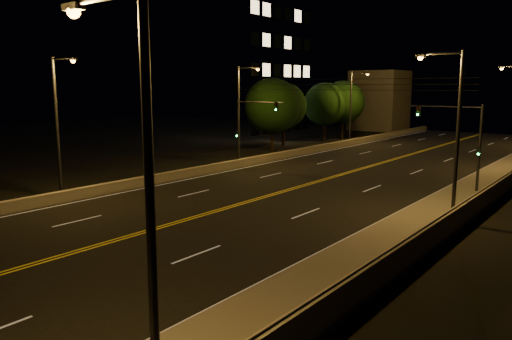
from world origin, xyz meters
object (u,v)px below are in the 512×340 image
Objects in this scene: building_tower at (215,33)px; traffic_signal_left at (247,125)px; streetlight_5 at (241,109)px; streetlight_1 at (453,125)px; streetlight_6 at (353,103)px; tree_3 at (343,102)px; traffic_signal_right at (465,137)px; tree_2 at (325,104)px; tree_0 at (272,106)px; streetlight_0 at (140,188)px; tree_1 at (284,106)px; streetlight_4 at (59,119)px.

traffic_signal_left is at bearing -42.62° from building_tower.
streetlight_5 is at bearing 153.28° from traffic_signal_left.
streetlight_1 is 37.94m from streetlight_6.
traffic_signal_right is at bearing -49.49° from tree_3.
traffic_signal_left is 24.79m from tree_2.
streetlight_1 is at bearing -22.20° from streetlight_5.
tree_0 is 15.08m from tree_2.
traffic_signal_left is 0.74× the size of tree_0.
streetlight_0 is at bearing -66.01° from tree_3.
tree_2 is at bearing 103.29° from traffic_signal_left.
building_tower is 23.65m from tree_0.
building_tower reaches higher than tree_3.
streetlight_5 is at bearing 157.80° from streetlight_1.
tree_1 is (-3.42, 7.22, -0.29)m from tree_0.
building_tower reaches higher than traffic_signal_left.
building_tower is at bearing 136.69° from streetlight_5.
streetlight_4 is 44.55m from building_tower.
tree_3 is at bearing 78.24° from tree_2.
traffic_signal_right is 34.38m from tree_2.
streetlight_1 is at bearing -79.47° from traffic_signal_right.
streetlight_1 is at bearing 23.93° from streetlight_4.
streetlight_0 is at bearing -58.77° from tree_1.
traffic_signal_left is 0.75× the size of tree_3.
traffic_signal_left is 28.23m from tree_3.
building_tower is 3.81× the size of tree_3.
streetlight_5 reaches higher than tree_0.
streetlight_6 is at bearing -12.20° from tree_2.
tree_1 is 7.87m from tree_2.
streetlight_6 is 4.69m from tree_2.
streetlight_0 is 53.01m from tree_1.
traffic_signal_right is (-1.52, 28.96, -1.40)m from streetlight_0.
streetlight_6 is (-21.44, 52.07, 0.00)m from streetlight_0.
streetlight_1 is 1.00× the size of streetlight_4.
tree_3 is at bearing 130.51° from traffic_signal_right.
streetlight_1 is 36.86m from tree_1.
streetlight_4 is at bearing -90.00° from streetlight_6.
traffic_signal_right is at bearing -1.62° from streetlight_5.
streetlight_6 is 1.11× the size of tree_0.
streetlight_6 reaches higher than tree_1.
streetlight_0 is 1.16× the size of tree_2.
tree_2 is (-4.57, 0.99, -0.32)m from streetlight_6.
streetlight_0 is at bearing -67.62° from streetlight_6.
streetlight_6 is 0.29× the size of building_tower.
traffic_signal_right is 36.54m from tree_3.
tree_3 is (-23.73, 27.77, 1.27)m from traffic_signal_right.
streetlight_0 is 1.49× the size of traffic_signal_right.
streetlight_0 reaches higher than tree_1.
tree_1 is at bearing 115.36° from tree_0.
streetlight_0 and streetlight_6 have the same top height.
traffic_signal_right is (19.92, 17.70, -1.40)m from streetlight_4.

